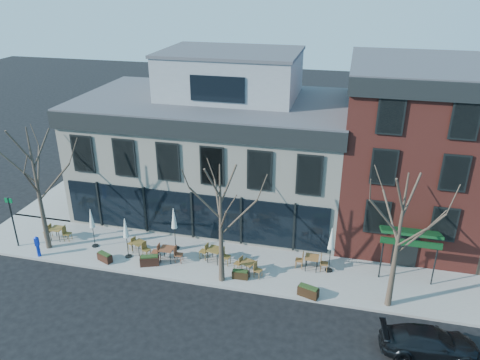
% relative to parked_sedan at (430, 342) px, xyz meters
% --- Properties ---
extents(ground, '(120.00, 120.00, 0.00)m').
position_rel_parked_sedan_xyz_m(ground, '(-13.65, 6.85, -0.64)').
color(ground, black).
rests_on(ground, ground).
extents(sidewalk_front, '(33.50, 4.70, 0.15)m').
position_rel_parked_sedan_xyz_m(sidewalk_front, '(-10.40, 4.70, -0.57)').
color(sidewalk_front, gray).
rests_on(sidewalk_front, ground).
extents(sidewalk_side, '(4.50, 12.00, 0.15)m').
position_rel_parked_sedan_xyz_m(sidewalk_side, '(-24.90, 12.85, -0.57)').
color(sidewalk_side, gray).
rests_on(sidewalk_side, ground).
extents(corner_building, '(18.39, 10.39, 11.10)m').
position_rel_parked_sedan_xyz_m(corner_building, '(-13.58, 11.92, 4.08)').
color(corner_building, silver).
rests_on(corner_building, ground).
extents(red_brick_building, '(8.20, 11.78, 11.18)m').
position_rel_parked_sedan_xyz_m(red_brick_building, '(-0.65, 11.83, 5.00)').
color(red_brick_building, maroon).
rests_on(red_brick_building, ground).
extents(tree_corner, '(3.93, 3.98, 7.92)m').
position_rel_parked_sedan_xyz_m(tree_corner, '(-22.14, 3.65, 3.61)').
color(tree_corner, '#382B21').
rests_on(tree_corner, sidewalk_front).
extents(tree_mid, '(3.50, 3.55, 7.04)m').
position_rel_parked_sedan_xyz_m(tree_mid, '(-10.64, 2.95, 3.15)').
color(tree_mid, '#382B21').
rests_on(tree_mid, sidewalk_front).
extents(tree_right, '(3.72, 3.77, 7.48)m').
position_rel_parked_sedan_xyz_m(tree_right, '(-1.64, 2.95, 3.38)').
color(tree_right, '#382B21').
rests_on(tree_right, sidewalk_front).
extents(sign_pole, '(0.50, 0.10, 3.40)m').
position_rel_parked_sedan_xyz_m(sign_pole, '(-24.15, 3.35, 1.43)').
color(sign_pole, black).
rests_on(sign_pole, sidewalk_front).
extents(parked_sedan, '(4.58, 2.25, 1.28)m').
position_rel_parked_sedan_xyz_m(parked_sedan, '(0.00, 0.00, 0.00)').
color(parked_sedan, black).
rests_on(parked_sedan, ground).
extents(call_box, '(0.27, 0.27, 1.38)m').
position_rel_parked_sedan_xyz_m(call_box, '(-22.14, 2.65, 0.24)').
color(call_box, '#0D29AF').
rests_on(call_box, sidewalk_front).
extents(cafe_set_0, '(1.90, 0.78, 1.00)m').
position_rel_parked_sedan_xyz_m(cafe_set_0, '(-22.15, 4.66, 0.02)').
color(cafe_set_0, brown).
rests_on(cafe_set_0, sidewalk_front).
extents(cafe_set_1, '(1.77, 1.06, 0.92)m').
position_rel_parked_sedan_xyz_m(cafe_set_1, '(-16.35, 4.43, -0.02)').
color(cafe_set_1, brown).
rests_on(cafe_set_1, sidewalk_front).
extents(cafe_set_2, '(1.96, 0.80, 1.03)m').
position_rel_parked_sedan_xyz_m(cafe_set_2, '(-14.35, 4.06, 0.04)').
color(cafe_set_2, brown).
rests_on(cafe_set_2, sidewalk_front).
extents(cafe_set_3, '(2.05, 0.93, 1.05)m').
position_rel_parked_sedan_xyz_m(cafe_set_3, '(-11.55, 4.63, 0.05)').
color(cafe_set_3, brown).
rests_on(cafe_set_3, sidewalk_front).
extents(cafe_set_4, '(1.84, 1.00, 0.94)m').
position_rel_parked_sedan_xyz_m(cafe_set_4, '(-9.35, 3.89, -0.00)').
color(cafe_set_4, brown).
rests_on(cafe_set_4, sidewalk_front).
extents(cafe_set_5, '(1.93, 0.78, 1.02)m').
position_rel_parked_sedan_xyz_m(cafe_set_5, '(-5.86, 5.20, 0.03)').
color(cafe_set_5, brown).
rests_on(cafe_set_5, sidewalk_front).
extents(umbrella_0, '(0.42, 0.42, 2.62)m').
position_rel_parked_sedan_xyz_m(umbrella_0, '(-19.39, 4.45, 1.36)').
color(umbrella_0, black).
rests_on(umbrella_0, sidewalk_front).
extents(umbrella_1, '(0.42, 0.42, 2.65)m').
position_rel_parked_sedan_xyz_m(umbrella_1, '(-16.81, 3.86, 1.38)').
color(umbrella_1, black).
rests_on(umbrella_1, sidewalk_front).
extents(umbrella_2, '(0.45, 0.45, 2.82)m').
position_rel_parked_sedan_xyz_m(umbrella_2, '(-14.35, 5.44, 1.50)').
color(umbrella_2, black).
rests_on(umbrella_2, sidewalk_front).
extents(umbrella_4, '(0.45, 0.45, 2.84)m').
position_rel_parked_sedan_xyz_m(umbrella_4, '(-4.86, 5.27, 1.52)').
color(umbrella_4, black).
rests_on(umbrella_4, sidewalk_front).
extents(planter_0, '(1.05, 0.73, 0.54)m').
position_rel_parked_sedan_xyz_m(planter_0, '(-17.97, 3.10, -0.22)').
color(planter_0, black).
rests_on(planter_0, sidewalk_front).
extents(planter_1, '(1.20, 0.82, 0.62)m').
position_rel_parked_sedan_xyz_m(planter_1, '(-15.19, 3.35, -0.18)').
color(planter_1, black).
rests_on(planter_1, sidewalk_front).
extents(planter_2, '(0.94, 0.41, 0.52)m').
position_rel_parked_sedan_xyz_m(planter_2, '(-9.67, 3.35, -0.23)').
color(planter_2, black).
rests_on(planter_2, sidewalk_front).
extents(planter_3, '(1.19, 0.74, 0.62)m').
position_rel_parked_sedan_xyz_m(planter_3, '(-5.78, 2.65, -0.18)').
color(planter_3, black).
rests_on(planter_3, sidewalk_front).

